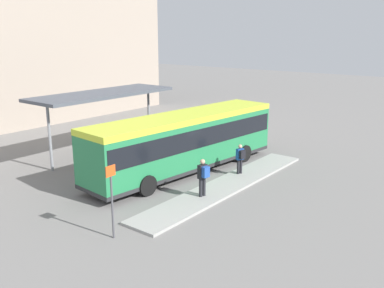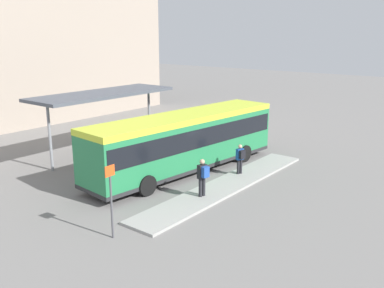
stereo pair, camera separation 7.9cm
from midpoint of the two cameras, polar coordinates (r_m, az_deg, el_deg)
name	(u,v)px [view 2 (the right image)]	position (r m, az deg, el deg)	size (l,w,h in m)	color
ground_plane	(185,171)	(23.37, -0.82, -3.69)	(120.00, 120.00, 0.00)	slate
curb_island	(227,185)	(21.26, 4.81, -5.47)	(12.58, 1.80, 0.12)	#9E9E99
city_bus	(185,138)	(22.86, -0.82, 0.74)	(12.24, 3.65, 3.18)	#237A47
pedestrian_waiting	(203,175)	(19.28, 1.56, -4.20)	(0.47, 0.51, 1.76)	#232328
pedestrian_companion	(240,157)	(22.49, 6.56, -1.76)	(0.46, 0.49, 1.59)	#232328
bicycle_yellow	(223,125)	(33.45, 4.28, 2.60)	(0.48, 1.76, 0.76)	black
bicycle_green	(214,124)	(33.71, 3.00, 2.67)	(0.48, 1.62, 0.70)	black
station_shelter	(103,95)	(26.22, -11.64, 6.42)	(9.06, 3.11, 3.89)	#4C515B
potted_planter_near_shelter	(161,145)	(26.39, -4.14, -0.19)	(0.74, 0.74, 1.15)	slate
platform_sign	(111,198)	(15.81, -10.59, -7.13)	(0.44, 0.08, 2.80)	#4C4C51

